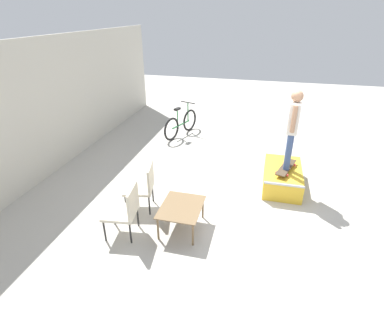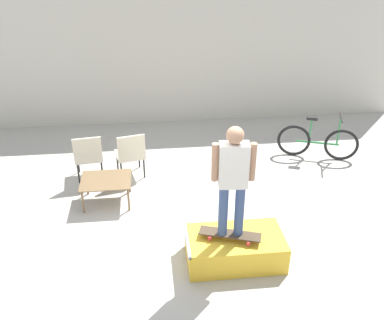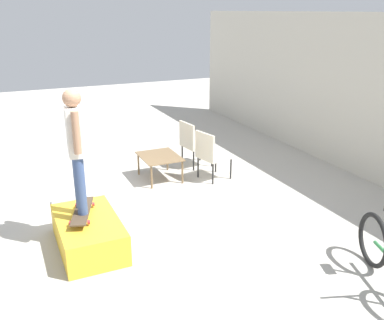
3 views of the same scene
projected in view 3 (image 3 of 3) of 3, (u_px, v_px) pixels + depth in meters
The scene contains 8 objects.
ground_plane at pixel (124, 211), 6.82m from camera, with size 24.00×24.00×0.00m, color #B7B2A8.
house_wall_back at pixel (353, 95), 8.10m from camera, with size 12.00×0.06×3.00m.
skate_ramp_box at pixel (88, 233), 5.73m from camera, with size 1.40×0.78×0.45m.
skateboard_on_ramp at pixel (82, 211), 5.69m from camera, with size 0.88×0.46×0.07m.
person_skater at pixel (76, 142), 5.37m from camera, with size 0.57×0.23×1.62m.
coffee_table at pixel (160, 158), 7.99m from camera, with size 0.86×0.70×0.46m.
patio_chair_left at pixel (193, 142), 8.61m from camera, with size 0.58×0.58×0.93m.
patio_chair_right at pixel (211, 153), 7.94m from camera, with size 0.62×0.62×0.93m.
Camera 3 is at (6.06, -1.56, 3.04)m, focal length 40.00 mm.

